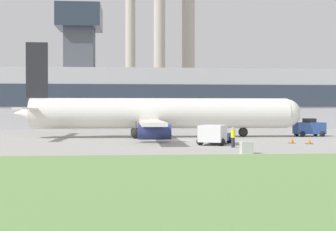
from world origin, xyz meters
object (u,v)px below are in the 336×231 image
(pushback_tug, at_px, (309,128))
(ground_crew_person, at_px, (233,137))
(airplane, at_px, (157,114))
(fuel_truck, at_px, (214,135))

(pushback_tug, relative_size, ground_crew_person, 2.10)
(airplane, height_order, ground_crew_person, airplane)
(airplane, relative_size, ground_crew_person, 19.67)
(fuel_truck, bearing_deg, ground_crew_person, -73.67)
(fuel_truck, height_order, ground_crew_person, fuel_truck)
(pushback_tug, bearing_deg, ground_crew_person, -128.98)
(pushback_tug, relative_size, fuel_truck, 0.71)
(airplane, relative_size, pushback_tug, 9.36)
(ground_crew_person, bearing_deg, pushback_tug, 51.02)
(airplane, bearing_deg, pushback_tug, 1.80)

